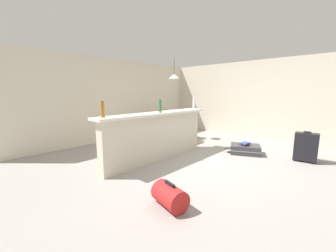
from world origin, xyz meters
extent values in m
cube|color=gray|center=(0.00, 0.00, -0.03)|extent=(13.00, 13.00, 0.05)
cube|color=beige|center=(0.00, 3.05, 1.25)|extent=(6.60, 0.10, 2.50)
cube|color=beige|center=(3.05, 0.30, 1.25)|extent=(0.10, 6.00, 2.50)
cube|color=beige|center=(-0.71, 0.60, 0.51)|extent=(2.80, 0.20, 1.01)
cube|color=white|center=(-0.71, 0.60, 1.04)|extent=(2.96, 0.40, 0.05)
cylinder|color=#9E661E|center=(-1.99, 0.64, 1.21)|extent=(0.07, 0.07, 0.29)
cylinder|color=#2D6B38|center=(-0.71, 0.51, 1.21)|extent=(0.06, 0.06, 0.28)
cylinder|color=silver|center=(0.58, 0.56, 1.20)|extent=(0.06, 0.06, 0.28)
cube|color=brown|center=(1.00, 1.71, 0.72)|extent=(1.10, 0.80, 0.04)
cylinder|color=brown|center=(0.51, 1.37, 0.35)|extent=(0.06, 0.06, 0.70)
cylinder|color=brown|center=(1.49, 1.37, 0.35)|extent=(0.06, 0.06, 0.70)
cylinder|color=brown|center=(0.51, 2.05, 0.35)|extent=(0.06, 0.06, 0.70)
cylinder|color=brown|center=(1.49, 2.05, 0.35)|extent=(0.06, 0.06, 0.70)
cube|color=#9E754C|center=(0.92, 1.10, 0.43)|extent=(0.42, 0.42, 0.04)
cube|color=#9E754C|center=(0.91, 1.28, 0.69)|extent=(0.40, 0.05, 0.48)
cylinder|color=#9E754C|center=(0.77, 0.93, 0.21)|extent=(0.04, 0.04, 0.41)
cylinder|color=#9E754C|center=(1.09, 0.94, 0.21)|extent=(0.04, 0.04, 0.41)
cylinder|color=#9E754C|center=(0.75, 1.25, 0.21)|extent=(0.04, 0.04, 0.41)
cylinder|color=#9E754C|center=(1.07, 1.26, 0.21)|extent=(0.04, 0.04, 0.41)
cube|color=#9E754C|center=(1.08, 2.38, 0.43)|extent=(0.41, 0.41, 0.04)
cube|color=#9E754C|center=(1.08, 2.20, 0.69)|extent=(0.40, 0.05, 0.48)
cylinder|color=#9E754C|center=(1.23, 2.54, 0.21)|extent=(0.04, 0.04, 0.41)
cylinder|color=#9E754C|center=(0.91, 2.53, 0.21)|extent=(0.04, 0.04, 0.41)
cylinder|color=#9E754C|center=(1.24, 2.22, 0.21)|extent=(0.04, 0.04, 0.41)
cylinder|color=#9E754C|center=(0.92, 2.21, 0.21)|extent=(0.04, 0.04, 0.41)
cylinder|color=black|center=(1.10, 1.71, 2.27)|extent=(0.01, 0.01, 0.47)
cone|color=white|center=(1.10, 1.71, 1.98)|extent=(0.34, 0.34, 0.14)
sphere|color=white|center=(1.10, 1.71, 1.90)|extent=(0.07, 0.07, 0.07)
cube|color=#38383D|center=(1.06, -0.67, 0.11)|extent=(0.72, 0.82, 0.22)
cube|color=gray|center=(1.06, -0.67, 0.11)|extent=(0.74, 0.84, 0.02)
cube|color=#2D2D33|center=(0.88, -0.30, 0.11)|extent=(0.22, 0.20, 0.02)
cylinder|color=red|center=(-1.97, -0.91, 0.15)|extent=(0.40, 0.54, 0.30)
cube|color=black|center=(-1.97, -0.91, 0.32)|extent=(0.08, 0.20, 0.04)
cube|color=black|center=(1.38, -1.86, 0.33)|extent=(0.29, 0.47, 0.60)
cylinder|color=black|center=(1.35, -1.67, 0.03)|extent=(0.04, 0.06, 0.06)
cylinder|color=black|center=(1.40, -2.05, 0.03)|extent=(0.04, 0.06, 0.06)
cube|color=#232328|center=(1.38, -1.86, 0.65)|extent=(0.06, 0.14, 0.04)
cube|color=#AD2D2D|center=(1.08, -0.63, 0.24)|extent=(0.24, 0.19, 0.03)
cube|color=#334C99|center=(1.03, -0.68, 0.27)|extent=(0.25, 0.20, 0.03)
camera|label=1|loc=(-3.84, -2.62, 1.50)|focal=22.05mm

